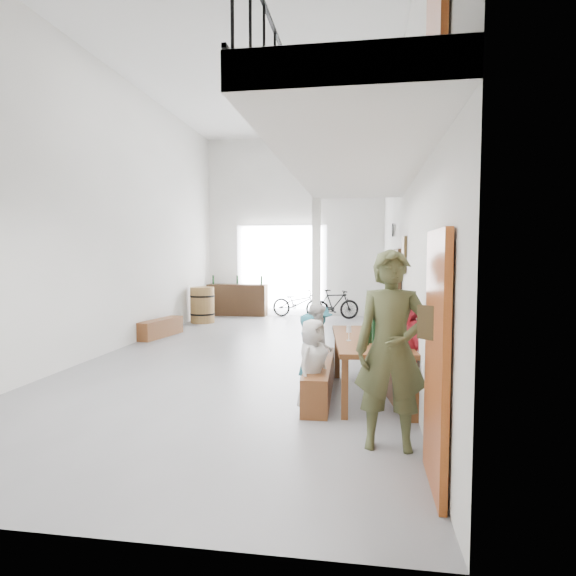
% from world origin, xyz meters
% --- Properties ---
extents(floor, '(12.00, 12.00, 0.00)m').
position_xyz_m(floor, '(0.00, 0.00, 0.00)').
color(floor, slate).
rests_on(floor, ground).
extents(room_walls, '(12.00, 12.00, 12.00)m').
position_xyz_m(room_walls, '(0.00, 0.00, 3.55)').
color(room_walls, white).
rests_on(room_walls, ground).
extents(gateway_portal, '(2.80, 0.08, 2.80)m').
position_xyz_m(gateway_portal, '(-0.40, 5.94, 1.40)').
color(gateway_portal, white).
rests_on(gateway_portal, ground).
extents(right_wall_decor, '(0.07, 8.28, 5.07)m').
position_xyz_m(right_wall_decor, '(2.70, -1.87, 1.74)').
color(right_wall_decor, '#A4481F').
rests_on(right_wall_decor, ground).
extents(balcony, '(1.52, 5.62, 4.00)m').
position_xyz_m(balcony, '(1.98, -3.13, 2.96)').
color(balcony, white).
rests_on(balcony, ground).
extents(tasting_table, '(1.11, 2.28, 0.79)m').
position_xyz_m(tasting_table, '(2.20, -2.41, 0.71)').
color(tasting_table, brown).
rests_on(tasting_table, ground).
extents(bench_inner, '(0.37, 2.02, 0.46)m').
position_xyz_m(bench_inner, '(1.54, -2.50, 0.23)').
color(bench_inner, brown).
rests_on(bench_inner, ground).
extents(bench_wall, '(0.54, 1.91, 0.44)m').
position_xyz_m(bench_wall, '(2.57, -2.47, 0.22)').
color(bench_wall, brown).
rests_on(bench_wall, ground).
extents(tableware, '(0.56, 1.50, 0.35)m').
position_xyz_m(tableware, '(2.27, -2.67, 0.93)').
color(tableware, black).
rests_on(tableware, tasting_table).
extents(side_bench, '(0.56, 1.49, 0.41)m').
position_xyz_m(side_bench, '(-2.50, 1.56, 0.21)').
color(side_bench, brown).
rests_on(side_bench, ground).
extents(oak_barrel, '(0.68, 0.68, 1.00)m').
position_xyz_m(oak_barrel, '(-2.30, 3.93, 0.50)').
color(oak_barrel, brown).
rests_on(oak_barrel, ground).
extents(serving_counter, '(1.84, 0.52, 0.97)m').
position_xyz_m(serving_counter, '(-1.75, 5.65, 0.49)').
color(serving_counter, '#3A2611').
rests_on(serving_counter, ground).
extents(counter_bottles, '(1.60, 0.10, 0.28)m').
position_xyz_m(counter_bottles, '(-1.75, 5.65, 1.11)').
color(counter_bottles, black).
rests_on(counter_bottles, serving_counter).
extents(guest_left_a, '(0.55, 0.64, 1.12)m').
position_xyz_m(guest_left_a, '(1.51, -3.08, 0.56)').
color(guest_left_a, silver).
rests_on(guest_left_a, ground).
extents(guest_left_b, '(0.39, 0.47, 1.11)m').
position_xyz_m(guest_left_b, '(1.42, -2.58, 0.56)').
color(guest_left_b, '#256A7B').
rests_on(guest_left_b, ground).
extents(guest_left_c, '(0.50, 0.61, 1.19)m').
position_xyz_m(guest_left_c, '(1.47, -1.93, 0.59)').
color(guest_left_c, silver).
rests_on(guest_left_c, ground).
extents(guest_left_d, '(0.43, 0.74, 1.13)m').
position_xyz_m(guest_left_d, '(1.45, -1.59, 0.57)').
color(guest_left_d, '#256A7B').
rests_on(guest_left_d, ground).
extents(guest_right_a, '(0.50, 0.83, 1.32)m').
position_xyz_m(guest_right_a, '(2.70, -2.97, 0.66)').
color(guest_right_a, '#B11E2C').
rests_on(guest_right_a, ground).
extents(guest_right_b, '(0.55, 1.11, 1.14)m').
position_xyz_m(guest_right_b, '(2.76, -2.28, 0.57)').
color(guest_right_b, black).
rests_on(guest_right_b, ground).
extents(guest_right_c, '(0.58, 0.71, 1.26)m').
position_xyz_m(guest_right_c, '(2.74, -1.77, 0.63)').
color(guest_right_c, silver).
rests_on(guest_right_c, ground).
extents(host_standing, '(0.72, 0.48, 1.95)m').
position_xyz_m(host_standing, '(2.39, -4.15, 0.98)').
color(host_standing, '#434828').
rests_on(host_standing, ground).
extents(potted_plant, '(0.44, 0.40, 0.43)m').
position_xyz_m(potted_plant, '(2.45, 0.81, 0.22)').
color(potted_plant, '#1E501E').
rests_on(potted_plant, ground).
extents(bicycle_near, '(1.76, 1.01, 0.87)m').
position_xyz_m(bicycle_near, '(0.19, 5.44, 0.44)').
color(bicycle_near, black).
rests_on(bicycle_near, ground).
extents(bicycle_far, '(1.53, 0.89, 0.89)m').
position_xyz_m(bicycle_far, '(1.31, 5.15, 0.44)').
color(bicycle_far, black).
rests_on(bicycle_far, ground).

